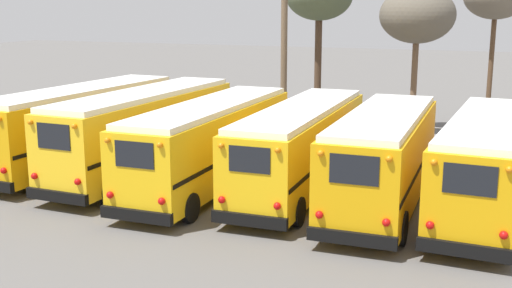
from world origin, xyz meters
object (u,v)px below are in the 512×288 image
school_bus_3 (301,145)px  utility_pole (284,48)px  school_bus_0 (83,123)px  school_bus_5 (486,162)px  school_bus_2 (211,142)px  school_bus_4 (383,156)px  school_bus_1 (145,130)px  bare_tree_1 (417,16)px

school_bus_3 → utility_pole: (-4.65, 10.76, 2.76)m
school_bus_0 → school_bus_3: school_bus_0 is taller
school_bus_5 → school_bus_3: bearing=175.6°
school_bus_2 → school_bus_4: (6.40, -0.09, 0.04)m
school_bus_3 → school_bus_5: 6.41m
school_bus_0 → school_bus_5: bearing=-1.3°
school_bus_5 → utility_pole: (-11.04, 11.26, 2.72)m
school_bus_1 → school_bus_2: (3.20, -0.56, -0.12)m
school_bus_3 → school_bus_5: size_ratio=1.08×
school_bus_0 → utility_pole: 12.26m
utility_pole → bare_tree_1: size_ratio=1.14×
school_bus_0 → school_bus_1: 3.21m
school_bus_0 → bare_tree_1: bare_tree_1 is taller
school_bus_5 → bare_tree_1: bare_tree_1 is taller
school_bus_4 → bare_tree_1: bare_tree_1 is taller
school_bus_0 → school_bus_2: 6.45m
school_bus_5 → utility_pole: bearing=134.5°
school_bus_0 → school_bus_4: (12.80, -0.89, -0.06)m
school_bus_4 → utility_pole: bearing=123.6°
utility_pole → bare_tree_1: bearing=11.4°
school_bus_0 → school_bus_5: size_ratio=1.07×
school_bus_0 → utility_pole: (4.95, 10.91, 2.63)m
bare_tree_1 → school_bus_2: bearing=-111.9°
utility_pole → school_bus_1: bearing=-98.9°
school_bus_1 → school_bus_3: 6.41m
school_bus_3 → school_bus_5: school_bus_5 is taller
utility_pole → school_bus_2: bearing=-82.9°
school_bus_0 → bare_tree_1: bearing=46.4°
school_bus_1 → school_bus_4: 9.62m
bare_tree_1 → school_bus_0: bearing=-133.6°
utility_pole → school_bus_5: bearing=-45.5°
school_bus_4 → school_bus_5: 3.24m
school_bus_3 → school_bus_2: bearing=-163.6°
school_bus_3 → bare_tree_1: size_ratio=1.43×
school_bus_5 → school_bus_4: bearing=-170.5°
school_bus_0 → school_bus_2: (6.40, -0.80, -0.10)m
school_bus_0 → bare_tree_1: size_ratio=1.41×
school_bus_1 → school_bus_3: bearing=3.4°
school_bus_1 → school_bus_4: (9.60, -0.65, -0.08)m
school_bus_1 → bare_tree_1: size_ratio=1.41×
school_bus_4 → school_bus_5: size_ratio=0.95×
school_bus_1 → utility_pole: 11.58m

